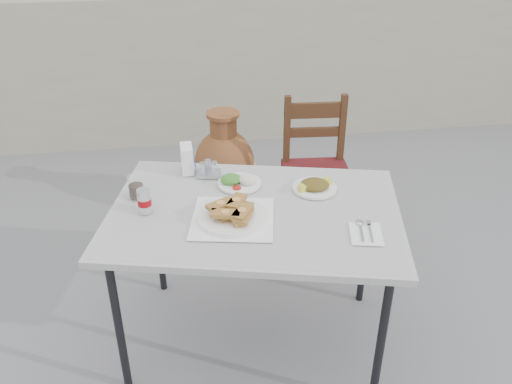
{
  "coord_description": "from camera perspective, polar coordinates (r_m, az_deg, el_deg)",
  "views": [
    {
      "loc": [
        -0.37,
        -1.9,
        1.97
      ],
      "look_at": [
        -0.07,
        0.09,
        0.81
      ],
      "focal_mm": 38.0,
      "sensor_mm": 36.0,
      "label": 1
    }
  ],
  "objects": [
    {
      "name": "soda_can",
      "position": [
        2.31,
        -11.67,
        -0.92
      ],
      "size": [
        0.06,
        0.06,
        0.11
      ],
      "color": "silver",
      "rests_on": "cafe_table"
    },
    {
      "name": "pide_plate",
      "position": [
        2.23,
        -2.48,
        -2.15
      ],
      "size": [
        0.39,
        0.39,
        0.07
      ],
      "rotation": [
        0.0,
        0.0,
        -0.19
      ],
      "color": "white",
      "rests_on": "cafe_table"
    },
    {
      "name": "cutlery_napkin",
      "position": [
        2.2,
        11.42,
        -4.11
      ],
      "size": [
        0.16,
        0.19,
        0.01
      ],
      "rotation": [
        0.0,
        0.0,
        -0.21
      ],
      "color": "white",
      "rests_on": "cafe_table"
    },
    {
      "name": "napkin_holder",
      "position": [
        2.6,
        -7.28,
        3.5
      ],
      "size": [
        0.07,
        0.11,
        0.13
      ],
      "rotation": [
        0.0,
        0.0,
        0.02
      ],
      "color": "white",
      "rests_on": "cafe_table"
    },
    {
      "name": "salad_chopped_plate",
      "position": [
        2.46,
        6.2,
        0.65
      ],
      "size": [
        0.2,
        0.2,
        0.04
      ],
      "color": "white",
      "rests_on": "cafe_table"
    },
    {
      "name": "salad_rice_plate",
      "position": [
        2.49,
        -1.82,
        1.17
      ],
      "size": [
        0.2,
        0.2,
        0.05
      ],
      "color": "white",
      "rests_on": "cafe_table"
    },
    {
      "name": "terracotta_urn",
      "position": [
        3.58,
        -3.32,
        2.67
      ],
      "size": [
        0.41,
        0.41,
        0.71
      ],
      "color": "brown",
      "rests_on": "ground"
    },
    {
      "name": "cafe_table",
      "position": [
        2.33,
        -0.15,
        -2.94
      ],
      "size": [
        1.4,
        1.1,
        0.75
      ],
      "rotation": [
        0.0,
        0.0,
        -0.24
      ],
      "color": "black",
      "rests_on": "ground"
    },
    {
      "name": "ground",
      "position": [
        2.76,
        1.75,
        -15.48
      ],
      "size": [
        80.0,
        80.0,
        0.0
      ],
      "primitive_type": "plane",
      "color": "slate",
      "rests_on": "ground"
    },
    {
      "name": "chair",
      "position": [
        3.27,
        6.36,
        2.27
      ],
      "size": [
        0.42,
        0.42,
        0.88
      ],
      "rotation": [
        0.0,
        0.0,
        -0.08
      ],
      "color": "black",
      "rests_on": "ground"
    },
    {
      "name": "condiment_caddy",
      "position": [
        2.57,
        -5.03,
        2.31
      ],
      "size": [
        0.12,
        0.11,
        0.08
      ],
      "rotation": [
        0.0,
        0.0,
        -0.21
      ],
      "color": "silver",
      "rests_on": "cafe_table"
    },
    {
      "name": "back_wall",
      "position": [
        4.62,
        -3.71,
        12.71
      ],
      "size": [
        6.0,
        0.25,
        1.2
      ],
      "primitive_type": "cube",
      "color": "#A49E89",
      "rests_on": "ground"
    },
    {
      "name": "cola_glass",
      "position": [
        2.43,
        -12.51,
        0.38
      ],
      "size": [
        0.07,
        0.07,
        0.1
      ],
      "color": "white",
      "rests_on": "cafe_table"
    }
  ]
}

